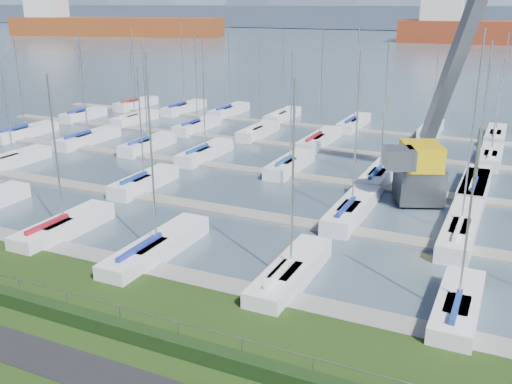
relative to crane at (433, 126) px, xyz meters
The scene contains 9 objects.
path 29.60m from the crane, 106.31° to the right, with size 160.00×2.00×0.04m, color black.
water 235.27m from the crane, 91.99° to the left, with size 800.00×540.00×0.20m, color #475967.
hedge 27.09m from the crane, 107.88° to the right, with size 80.00×0.70×0.70m, color black.
fence 26.57m from the crane, 108.15° to the right, with size 0.04×0.04×80.00m, color gray.
foothill 305.17m from the crane, 91.54° to the left, with size 900.00×80.00×12.00m, color #49566B.
docks 9.94m from the crane, behind, with size 90.00×41.60×0.25m.
crane is the anchor object (origin of this frame).
cargo_ship_west 233.26m from the crane, 134.73° to the left, with size 95.09×39.12×21.50m.
sailboat_fleet 9.61m from the crane, 153.96° to the left, with size 74.53×49.72×13.23m.
Camera 1 is at (13.79, -17.45, 13.86)m, focal length 40.00 mm.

